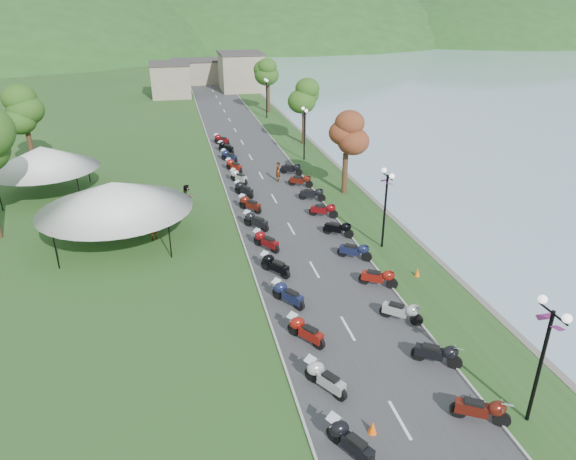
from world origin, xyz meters
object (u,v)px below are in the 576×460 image
streetlamp_near (540,366)px  pedestrian_b (115,236)px  pedestrian_a (155,240)px  vendor_tent_main (116,212)px  pedestrian_c (98,224)px

streetlamp_near → pedestrian_b: size_ratio=3.23×
pedestrian_a → vendor_tent_main: bearing=124.0°
streetlamp_near → vendor_tent_main: size_ratio=0.78×
vendor_tent_main → pedestrian_c: bearing=119.3°
pedestrian_b → pedestrian_c: pedestrian_c is taller
vendor_tent_main → pedestrian_b: bearing=117.8°
streetlamp_near → pedestrian_c: (-17.72, 22.84, -2.50)m
vendor_tent_main → streetlamp_near: bearing=-51.0°
vendor_tent_main → pedestrian_b: (-0.41, 0.77, -2.00)m
pedestrian_a → pedestrian_b: bearing=110.1°
pedestrian_c → pedestrian_a: bearing=8.2°
streetlamp_near → vendor_tent_main: streetlamp_near is taller
pedestrian_c → vendor_tent_main: bearing=-10.7°
pedestrian_b → pedestrian_a: bearing=168.9°
vendor_tent_main → pedestrian_c: (-1.76, 3.14, -2.00)m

